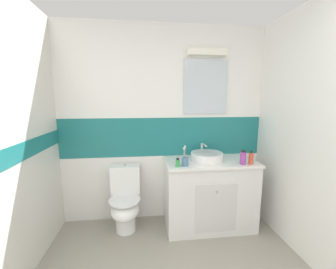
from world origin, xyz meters
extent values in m
cube|color=white|center=(0.00, 2.45, 0.42)|extent=(3.20, 0.10, 0.85)
cube|color=#1E7272|center=(0.00, 2.45, 1.10)|extent=(3.20, 0.10, 0.50)
cube|color=white|center=(0.00, 2.45, 1.93)|extent=(3.20, 0.10, 1.15)
cube|color=silver|center=(0.54, 2.39, 1.74)|extent=(0.57, 0.02, 0.67)
cube|color=white|center=(0.54, 2.35, 2.15)|extent=(0.49, 0.10, 0.08)
cube|color=silver|center=(0.54, 2.12, 0.41)|extent=(1.07, 0.56, 0.82)
cube|color=white|center=(0.54, 2.11, 0.83)|extent=(1.09, 0.58, 0.03)
cube|color=silver|center=(0.54, 1.84, 0.37)|extent=(0.48, 0.01, 0.57)
cylinder|color=silver|center=(0.54, 1.82, 0.57)|extent=(0.02, 0.02, 0.03)
cylinder|color=white|center=(0.50, 2.12, 0.90)|extent=(0.39, 0.39, 0.10)
cylinder|color=#B3B3B8|center=(0.50, 2.12, 0.94)|extent=(0.32, 0.32, 0.01)
cylinder|color=silver|center=(0.50, 2.35, 0.93)|extent=(0.03, 0.03, 0.17)
cylinder|color=silver|center=(0.50, 2.24, 1.02)|extent=(0.02, 0.17, 0.02)
cylinder|color=white|center=(-0.49, 2.12, 0.09)|extent=(0.24, 0.24, 0.18)
ellipsoid|color=white|center=(-0.49, 2.08, 0.29)|extent=(0.34, 0.42, 0.22)
cylinder|color=white|center=(-0.49, 2.08, 0.41)|extent=(0.37, 0.37, 0.02)
cube|color=white|center=(-0.49, 2.29, 0.58)|extent=(0.36, 0.17, 0.37)
cylinder|color=silver|center=(-0.49, 2.29, 0.78)|extent=(0.04, 0.04, 0.02)
cylinder|color=#4C7299|center=(0.19, 1.94, 0.90)|extent=(0.07, 0.07, 0.09)
cylinder|color=#3FB259|center=(0.18, 1.94, 0.96)|extent=(0.01, 0.02, 0.17)
cube|color=white|center=(0.18, 1.94, 1.05)|extent=(0.01, 0.02, 0.03)
cylinder|color=#D872BF|center=(0.19, 1.95, 0.96)|extent=(0.02, 0.02, 0.17)
cube|color=white|center=(0.19, 1.95, 1.04)|extent=(0.01, 0.02, 0.03)
cylinder|color=#D872BF|center=(0.19, 1.95, 0.97)|extent=(0.02, 0.01, 0.19)
cube|color=white|center=(0.19, 1.95, 1.07)|extent=(0.01, 0.02, 0.03)
cylinder|color=#D84C33|center=(0.95, 1.91, 0.91)|extent=(0.05, 0.05, 0.13)
cylinder|color=#262626|center=(0.95, 1.91, 0.99)|extent=(0.01, 0.01, 0.04)
cylinder|color=#262626|center=(0.95, 1.90, 1.01)|extent=(0.01, 0.02, 0.01)
cylinder|color=#993F99|center=(0.86, 1.91, 0.92)|extent=(0.07, 0.07, 0.14)
cylinder|color=black|center=(0.86, 1.91, 1.00)|extent=(0.05, 0.05, 0.02)
cube|color=green|center=(0.11, 1.91, 0.89)|extent=(0.04, 0.03, 0.08)
cylinder|color=black|center=(0.11, 1.91, 0.94)|extent=(0.03, 0.03, 0.02)
camera|label=1|loc=(-0.27, -0.31, 1.58)|focal=22.77mm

